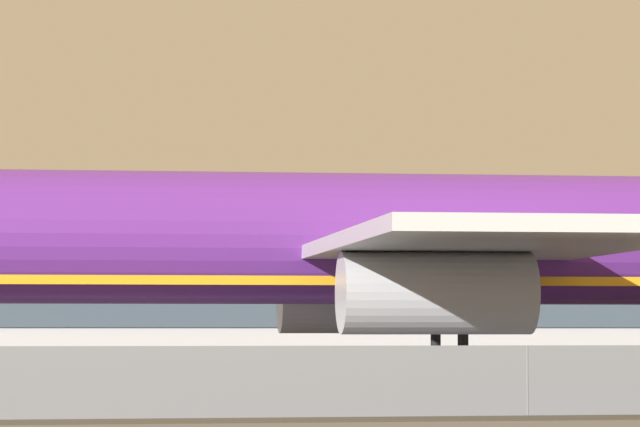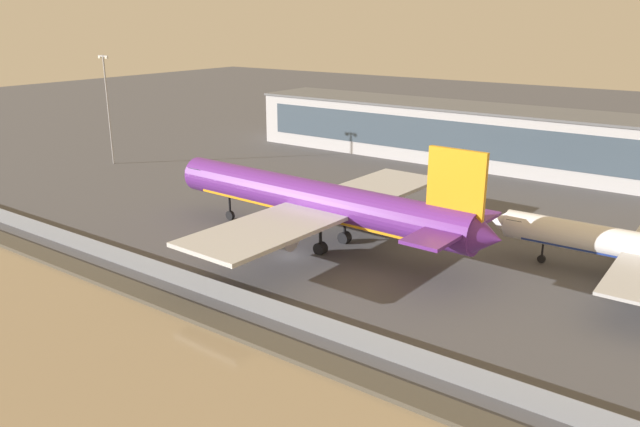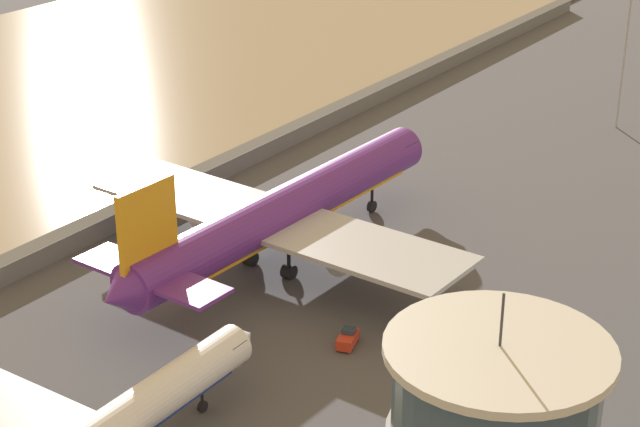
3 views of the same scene
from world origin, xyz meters
TOP-DOWN VIEW (x-y plane):
  - ground_plane at (0.00, 0.00)m, footprint 500.00×500.00m
  - shoreline_seawall at (0.00, -20.50)m, footprint 320.00×3.00m
  - perimeter_fence at (0.00, -16.00)m, footprint 280.00×0.10m
  - cargo_jet_purple at (0.23, 6.29)m, footprint 57.09×48.71m
  - baggage_tug at (11.84, 22.83)m, footprint 3.52×2.45m
  - apron_light_mast_apron_west at (-68.52, 21.32)m, footprint 3.20×0.40m

SIDE VIEW (x-z plane):
  - ground_plane at x=0.00m, z-range 0.00..0.00m
  - shoreline_seawall at x=0.00m, z-range 0.00..0.50m
  - baggage_tug at x=11.84m, z-range -0.09..1.71m
  - perimeter_fence at x=0.00m, z-range 0.00..2.45m
  - cargo_jet_purple at x=0.23m, z-range -2.01..14.99m
  - apron_light_mast_apron_west at x=-68.52m, z-range 1.31..25.38m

